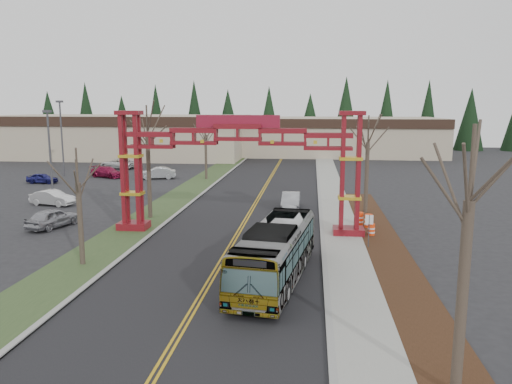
# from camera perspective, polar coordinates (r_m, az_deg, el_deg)

# --- Properties ---
(ground) EXTENTS (200.00, 200.00, 0.00)m
(ground) POSITION_cam_1_polar(r_m,az_deg,el_deg) (20.40, -9.74, -17.27)
(ground) COLOR black
(ground) RESTS_ON ground
(road) EXTENTS (12.00, 110.00, 0.02)m
(road) POSITION_cam_1_polar(r_m,az_deg,el_deg) (43.72, -0.68, -2.37)
(road) COLOR black
(road) RESTS_ON ground
(lane_line_left) EXTENTS (0.12, 100.00, 0.01)m
(lane_line_left) POSITION_cam_1_polar(r_m,az_deg,el_deg) (43.73, -0.83, -2.34)
(lane_line_left) COLOR #BE9116
(lane_line_left) RESTS_ON road
(lane_line_right) EXTENTS (0.12, 100.00, 0.01)m
(lane_line_right) POSITION_cam_1_polar(r_m,az_deg,el_deg) (43.70, -0.52, -2.35)
(lane_line_right) COLOR #BE9116
(lane_line_right) RESTS_ON road
(curb_right) EXTENTS (0.30, 110.00, 0.15)m
(curb_right) POSITION_cam_1_polar(r_m,az_deg,el_deg) (43.40, 7.42, -2.45)
(curb_right) COLOR gray
(curb_right) RESTS_ON ground
(sidewalk_right) EXTENTS (2.60, 110.00, 0.14)m
(sidewalk_right) POSITION_cam_1_polar(r_m,az_deg,el_deg) (43.45, 9.33, -2.49)
(sidewalk_right) COLOR gray
(sidewalk_right) RESTS_ON ground
(landscape_strip) EXTENTS (2.60, 50.00, 0.12)m
(landscape_strip) POSITION_cam_1_polar(r_m,az_deg,el_deg) (29.32, 15.93, -8.81)
(landscape_strip) COLOR black
(landscape_strip) RESTS_ON ground
(grass_median) EXTENTS (4.00, 110.00, 0.08)m
(grass_median) POSITION_cam_1_polar(r_m,az_deg,el_deg) (45.38, -10.76, -2.05)
(grass_median) COLOR #2F4522
(grass_median) RESTS_ON ground
(curb_left) EXTENTS (0.30, 110.00, 0.15)m
(curb_left) POSITION_cam_1_polar(r_m,az_deg,el_deg) (44.86, -8.50, -2.07)
(curb_left) COLOR gray
(curb_left) RESTS_ON ground
(gateway_arch) EXTENTS (18.20, 1.60, 8.90)m
(gateway_arch) POSITION_cam_1_polar(r_m,az_deg,el_deg) (35.94, -2.07, 4.62)
(gateway_arch) COLOR maroon
(gateway_arch) RESTS_ON ground
(retail_building_west) EXTENTS (46.00, 22.30, 7.50)m
(retail_building_west) POSITION_cam_1_polar(r_m,az_deg,el_deg) (96.23, -15.22, 6.22)
(retail_building_west) COLOR tan
(retail_building_west) RESTS_ON ground
(retail_building_east) EXTENTS (38.00, 20.30, 7.00)m
(retail_building_east) POSITION_cam_1_polar(r_m,az_deg,el_deg) (97.64, 9.21, 6.34)
(retail_building_east) COLOR tan
(retail_building_east) RESTS_ON ground
(conifer_treeline) EXTENTS (116.10, 5.60, 13.00)m
(conifer_treeline) POSITION_cam_1_polar(r_m,az_deg,el_deg) (109.56, 3.80, 8.36)
(conifer_treeline) COLOR black
(conifer_treeline) RESTS_ON ground
(transit_bus) EXTENTS (4.13, 11.38, 3.10)m
(transit_bus) POSITION_cam_1_polar(r_m,az_deg,el_deg) (26.70, 2.25, -6.93)
(transit_bus) COLOR #9FA2A6
(transit_bus) RESTS_ON ground
(silver_sedan) EXTENTS (1.59, 4.54, 1.49)m
(silver_sedan) POSITION_cam_1_polar(r_m,az_deg,el_deg) (45.28, 4.00, -1.01)
(silver_sedan) COLOR #A5A8AD
(silver_sedan) RESTS_ON ground
(parked_car_near_a) EXTENTS (2.97, 4.75, 1.51)m
(parked_car_near_a) POSITION_cam_1_polar(r_m,az_deg,el_deg) (41.39, -22.19, -2.75)
(parked_car_near_a) COLOR #96979D
(parked_car_near_a) RESTS_ON ground
(parked_car_near_b) EXTENTS (4.57, 2.43, 1.43)m
(parked_car_near_b) POSITION_cam_1_polar(r_m,az_deg,el_deg) (50.59, -22.23, -0.62)
(parked_car_near_b) COLOR silver
(parked_car_near_b) RESTS_ON ground
(parked_car_mid_a) EXTENTS (5.31, 3.81, 1.43)m
(parked_car_mid_a) POSITION_cam_1_polar(r_m,az_deg,el_deg) (68.00, -16.63, 2.21)
(parked_car_mid_a) COLOR maroon
(parked_car_mid_a) RESTS_ON ground
(parked_car_mid_b) EXTENTS (3.65, 1.49, 1.24)m
(parked_car_mid_b) POSITION_cam_1_polar(r_m,az_deg,el_deg) (65.47, -23.23, 1.46)
(parked_car_mid_b) COLOR navy
(parked_car_mid_b) RESTS_ON ground
(parked_car_far_a) EXTENTS (4.86, 2.84, 1.52)m
(parked_car_far_a) POSITION_cam_1_polar(r_m,az_deg,el_deg) (65.04, -11.22, 2.14)
(parked_car_far_a) COLOR silver
(parked_car_far_a) RESTS_ON ground
(parked_car_far_b) EXTENTS (5.91, 3.69, 1.52)m
(parked_car_far_b) POSITION_cam_1_polar(r_m,az_deg,el_deg) (77.10, -15.50, 3.15)
(parked_car_far_b) COLOR white
(parked_car_far_b) RESTS_ON ground
(bare_tree_median_near) EXTENTS (3.04, 3.04, 6.91)m
(bare_tree_median_near) POSITION_cam_1_polar(r_m,az_deg,el_deg) (30.27, -19.69, 0.96)
(bare_tree_median_near) COLOR #382D26
(bare_tree_median_near) RESTS_ON ground
(bare_tree_median_mid) EXTENTS (3.50, 3.50, 9.30)m
(bare_tree_median_mid) POSITION_cam_1_polar(r_m,az_deg,el_deg) (41.57, -12.31, 6.43)
(bare_tree_median_mid) COLOR #382D26
(bare_tree_median_mid) RESTS_ON ground
(bare_tree_median_far) EXTENTS (3.25, 3.25, 7.76)m
(bare_tree_median_far) POSITION_cam_1_polar(r_m,az_deg,el_deg) (63.16, -5.79, 6.46)
(bare_tree_median_far) COLOR #382D26
(bare_tree_median_far) RESTS_ON ground
(bare_tree_right_near) EXTENTS (3.49, 3.49, 8.73)m
(bare_tree_right_near) POSITION_cam_1_polar(r_m,az_deg,el_deg) (16.28, 23.19, -1.11)
(bare_tree_right_near) COLOR #382D26
(bare_tree_right_near) RESTS_ON ground
(bare_tree_right_far) EXTENTS (3.48, 3.48, 8.46)m
(bare_tree_right_far) POSITION_cam_1_polar(r_m,az_deg,el_deg) (43.59, 12.66, 5.49)
(bare_tree_right_far) COLOR #382D26
(bare_tree_right_far) RESTS_ON ground
(light_pole_near) EXTENTS (0.77, 0.38, 8.85)m
(light_pole_near) POSITION_cam_1_polar(r_m,az_deg,el_deg) (51.64, -22.50, 4.50)
(light_pole_near) COLOR #3F3F44
(light_pole_near) RESTS_ON ground
(light_pole_mid) EXTENTS (0.86, 0.43, 9.93)m
(light_pole_mid) POSITION_cam_1_polar(r_m,az_deg,el_deg) (71.26, -21.34, 6.34)
(light_pole_mid) COLOR #3F3F44
(light_pole_mid) RESTS_ON ground
(light_pole_far) EXTENTS (0.74, 0.37, 8.55)m
(light_pole_far) POSITION_cam_1_polar(r_m,az_deg,el_deg) (78.13, -13.63, 6.40)
(light_pole_far) COLOR #3F3F44
(light_pole_far) RESTS_ON ground
(street_sign) EXTENTS (0.51, 0.12, 2.25)m
(street_sign) POSITION_cam_1_polar(r_m,az_deg,el_deg) (33.32, 12.80, -3.65)
(street_sign) COLOR #3F3F44
(street_sign) RESTS_ON ground
(barrel_south) EXTENTS (0.51, 0.51, 0.94)m
(barrel_south) POSITION_cam_1_polar(r_m,az_deg,el_deg) (36.66, 13.04, -4.28)
(barrel_south) COLOR #F73D0D
(barrel_south) RESTS_ON ground
(barrel_mid) EXTENTS (0.60, 0.60, 1.12)m
(barrel_mid) POSITION_cam_1_polar(r_m,az_deg,el_deg) (38.92, 12.73, -3.31)
(barrel_mid) COLOR #F73D0D
(barrel_mid) RESTS_ON ground
(barrel_north) EXTENTS (0.60, 0.60, 1.10)m
(barrel_north) POSITION_cam_1_polar(r_m,az_deg,el_deg) (39.57, 11.74, -3.07)
(barrel_north) COLOR #F73D0D
(barrel_north) RESTS_ON ground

